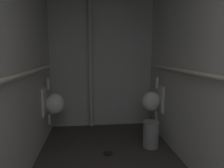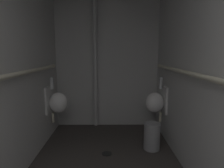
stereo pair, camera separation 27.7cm
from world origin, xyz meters
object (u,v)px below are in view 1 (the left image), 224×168
waste_bin (151,134)px  floor_drain (108,153)px  urinal_left_mid (54,103)px  urinal_right_mid (152,101)px  standpipe_back_wall (90,61)px

waste_bin → floor_drain: bearing=-167.9°
urinal_left_mid → floor_drain: size_ratio=5.39×
urinal_right_mid → floor_drain: (-0.80, -0.55, -0.61)m
urinal_left_mid → urinal_right_mid: 1.63m
standpipe_back_wall → floor_drain: (0.23, -1.06, -1.27)m
urinal_right_mid → floor_drain: bearing=-145.7°
floor_drain → urinal_left_mid: bearing=146.4°
floor_drain → waste_bin: waste_bin is taller
urinal_right_mid → waste_bin: size_ratio=1.93×
urinal_left_mid → urinal_right_mid: bearing=0.1°
urinal_left_mid → standpipe_back_wall: standpipe_back_wall is taller
urinal_right_mid → standpipe_back_wall: (-1.03, 0.51, 0.66)m
floor_drain → urinal_right_mid: bearing=34.3°
urinal_left_mid → floor_drain: (0.82, -0.55, -0.61)m
standpipe_back_wall → floor_drain: standpipe_back_wall is taller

